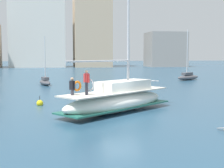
# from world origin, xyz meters

# --- Properties ---
(ground_plane) EXTENTS (400.00, 400.00, 0.00)m
(ground_plane) POSITION_xyz_m (0.00, 0.00, 0.00)
(ground_plane) COLOR #284C66
(main_sailboat) EXTENTS (9.09, 7.73, 11.56)m
(main_sailboat) POSITION_xyz_m (0.00, 1.48, 0.90)
(main_sailboat) COLOR white
(main_sailboat) RESTS_ON ground
(moored_sloop_near) EXTENTS (2.13, 4.38, 6.47)m
(moored_sloop_near) POSITION_xyz_m (-5.71, 22.93, 0.49)
(moored_sloop_near) COLOR #4C4C51
(moored_sloop_near) RESTS_ON ground
(moored_sloop_far) EXTENTS (4.97, 3.60, 8.06)m
(moored_sloop_far) POSITION_xyz_m (16.60, 27.82, 0.56)
(moored_sloop_far) COLOR #4C4C51
(moored_sloop_far) RESTS_ON ground
(moored_catamaran) EXTENTS (3.00, 4.32, 5.89)m
(moored_catamaran) POSITION_xyz_m (3.99, 16.11, 0.48)
(moored_catamaran) COLOR white
(moored_catamaran) RESTS_ON ground
(mooring_buoy) EXTENTS (0.53, 0.53, 0.87)m
(mooring_buoy) POSITION_xyz_m (-5.54, 5.47, 0.16)
(mooring_buoy) COLOR yellow
(mooring_buoy) RESTS_ON ground
(waterfront_buildings) EXTENTS (78.65, 18.67, 27.33)m
(waterfront_buildings) POSITION_xyz_m (-4.83, 88.80, 10.38)
(waterfront_buildings) COLOR #C6AD8E
(waterfront_buildings) RESTS_ON ground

